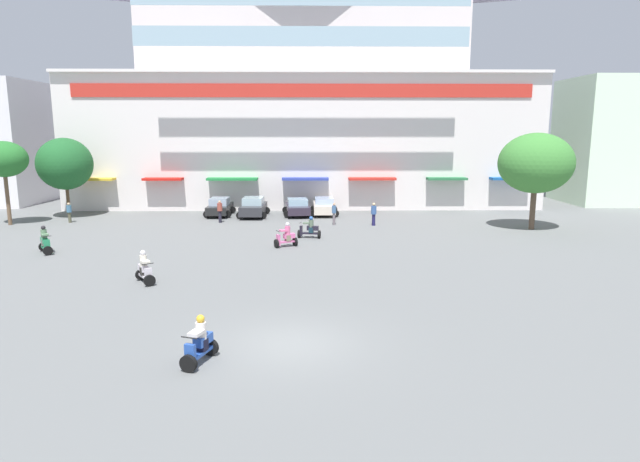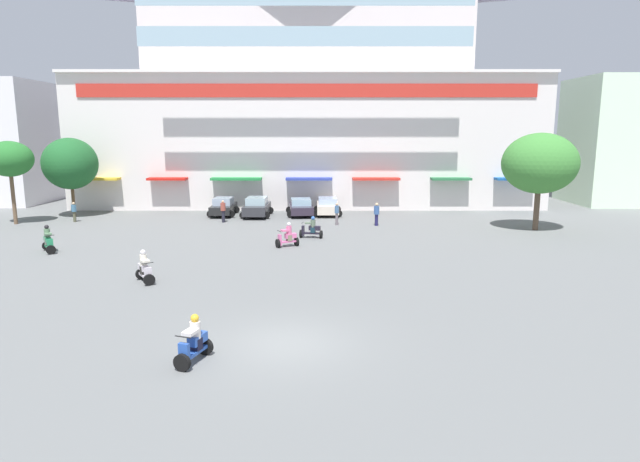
% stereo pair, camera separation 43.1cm
% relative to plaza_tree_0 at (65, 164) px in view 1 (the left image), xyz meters
% --- Properties ---
extents(ground_plane, '(128.00, 128.00, 0.00)m').
position_rel_plaza_tree_0_xyz_m(ground_plane, '(19.08, -13.96, -4.28)').
color(ground_plane, slate).
extents(colonial_building, '(42.26, 15.48, 21.45)m').
position_rel_plaza_tree_0_xyz_m(colonial_building, '(19.08, 8.67, 5.23)').
color(colonial_building, silver).
rests_on(colonial_building, ground).
extents(flank_building_right, '(10.37, 8.28, 11.85)m').
position_rel_plaza_tree_0_xyz_m(flank_building_right, '(49.77, 8.33, 1.65)').
color(flank_building_right, silver).
rests_on(flank_building_right, ground).
extents(plaza_tree_0, '(4.23, 4.63, 6.35)m').
position_rel_plaza_tree_0_xyz_m(plaza_tree_0, '(0.00, 0.00, 0.00)').
color(plaza_tree_0, brown).
rests_on(plaza_tree_0, ground).
extents(plaza_tree_1, '(5.19, 4.56, 6.76)m').
position_rel_plaza_tree_0_xyz_m(plaza_tree_1, '(35.39, -6.35, 0.38)').
color(plaza_tree_1, brown).
rests_on(plaza_tree_1, ground).
extents(plaza_tree_2, '(3.39, 3.07, 6.17)m').
position_rel_plaza_tree_0_xyz_m(plaza_tree_2, '(-2.65, -3.88, 0.55)').
color(plaza_tree_2, brown).
rests_on(plaza_tree_2, ground).
extents(parked_car_0, '(2.29, 3.95, 1.48)m').
position_rel_plaza_tree_0_xyz_m(parked_car_0, '(12.22, 0.32, -3.54)').
color(parked_car_0, black).
rests_on(parked_car_0, ground).
extents(parked_car_1, '(2.49, 4.27, 1.58)m').
position_rel_plaza_tree_0_xyz_m(parked_car_1, '(15.05, -0.22, -3.49)').
color(parked_car_1, '#2D2D31').
rests_on(parked_car_1, ground).
extents(parked_car_2, '(2.67, 4.12, 1.40)m').
position_rel_plaza_tree_0_xyz_m(parked_car_2, '(18.63, 0.25, -3.57)').
color(parked_car_2, '#2C2431').
rests_on(parked_car_2, ground).
extents(parked_car_3, '(2.37, 4.02, 1.44)m').
position_rel_plaza_tree_0_xyz_m(parked_car_3, '(20.83, 0.60, -3.55)').
color(parked_car_3, beige).
rests_on(parked_car_3, ground).
extents(scooter_rider_1, '(1.54, 0.77, 1.44)m').
position_rel_plaza_tree_0_xyz_m(scooter_rider_1, '(19.65, -9.27, -3.68)').
color(scooter_rider_1, black).
rests_on(scooter_rider_1, ground).
extents(scooter_rider_2, '(1.45, 1.07, 1.49)m').
position_rel_plaza_tree_0_xyz_m(scooter_rider_2, '(18.25, -11.96, -3.67)').
color(scooter_rider_2, black).
rests_on(scooter_rider_2, ground).
extents(scooter_rider_3, '(1.27, 1.48, 1.59)m').
position_rel_plaza_tree_0_xyz_m(scooter_rider_3, '(4.61, -13.45, -3.62)').
color(scooter_rider_3, black).
rests_on(scooter_rider_3, ground).
extents(scooter_rider_4, '(1.20, 1.43, 1.52)m').
position_rel_plaza_tree_0_xyz_m(scooter_rider_4, '(12.15, -19.68, -3.66)').
color(scooter_rider_4, black).
rests_on(scooter_rider_4, ground).
extents(scooter_rider_5, '(0.95, 1.49, 1.48)m').
position_rel_plaza_tree_0_xyz_m(scooter_rider_5, '(16.43, -28.36, -3.67)').
color(scooter_rider_5, black).
rests_on(scooter_rider_5, ground).
extents(pedestrian_0, '(0.43, 0.43, 1.54)m').
position_rel_plaza_tree_0_xyz_m(pedestrian_0, '(1.35, -2.93, -3.41)').
color(pedestrian_0, '#4E4E39').
rests_on(pedestrian_0, ground).
extents(pedestrian_1, '(0.36, 0.36, 1.65)m').
position_rel_plaza_tree_0_xyz_m(pedestrian_1, '(21.44, -4.31, -3.33)').
color(pedestrian_1, slate).
rests_on(pedestrian_1, ground).
extents(pedestrian_2, '(0.55, 0.55, 1.70)m').
position_rel_plaza_tree_0_xyz_m(pedestrian_2, '(24.36, -4.59, -3.32)').
color(pedestrian_2, '#1E1C4A').
rests_on(pedestrian_2, ground).
extents(pedestrian_3, '(0.54, 0.54, 1.69)m').
position_rel_plaza_tree_0_xyz_m(pedestrian_3, '(12.81, -3.13, -3.32)').
color(pedestrian_3, '#211F2C').
rests_on(pedestrian_3, ground).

